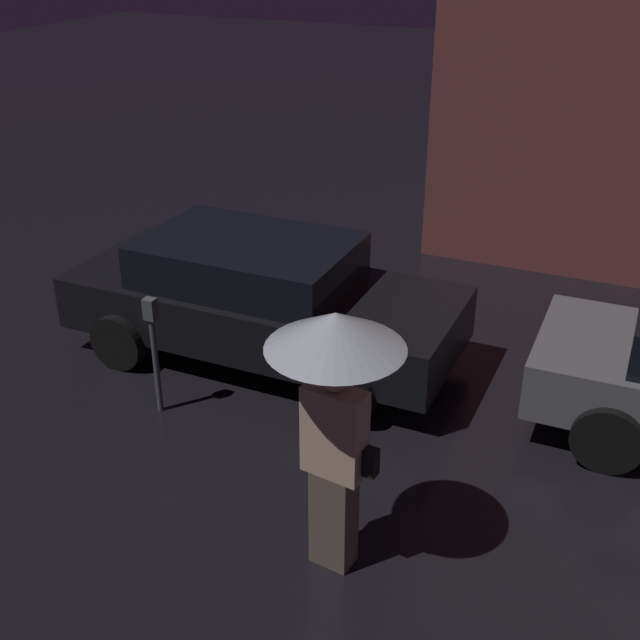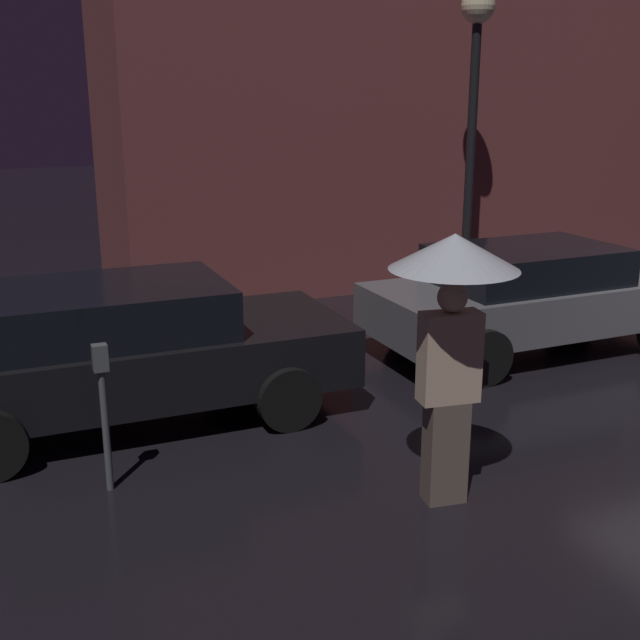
{
  "view_description": "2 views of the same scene",
  "coord_description": "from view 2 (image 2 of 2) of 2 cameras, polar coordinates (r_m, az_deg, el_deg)",
  "views": [
    {
      "loc": [
        -2.92,
        -5.85,
        4.6
      ],
      "look_at": [
        -5.62,
        0.21,
        1.21
      ],
      "focal_mm": 45.0,
      "sensor_mm": 36.0,
      "label": 1
    },
    {
      "loc": [
        -8.03,
        -6.43,
        3.23
      ],
      "look_at": [
        -5.27,
        -0.02,
        1.21
      ],
      "focal_mm": 45.0,
      "sensor_mm": 36.0,
      "label": 2
    }
  ],
  "objects": [
    {
      "name": "building_facade_left",
      "position": [
        14.68,
        5.01,
        20.19
      ],
      "size": [
        9.84,
        3.0,
        8.57
      ],
      "color": "brown",
      "rests_on": "ground"
    },
    {
      "name": "parked_car_black",
      "position": [
        8.2,
        -13.81,
        -2.01
      ],
      "size": [
        4.41,
        2.0,
        1.4
      ],
      "rotation": [
        0.0,
        0.0,
        -0.01
      ],
      "color": "black",
      "rests_on": "ground"
    },
    {
      "name": "parked_car_grey",
      "position": [
        10.49,
        14.9,
        1.74
      ],
      "size": [
        4.32,
        1.91,
        1.35
      ],
      "rotation": [
        0.0,
        0.0,
        0.01
      ],
      "color": "slate",
      "rests_on": "ground"
    },
    {
      "name": "pedestrian_with_umbrella",
      "position": [
        6.18,
        9.4,
        1.17
      ],
      "size": [
        0.99,
        0.99,
        2.2
      ],
      "rotation": [
        0.0,
        0.0,
        3.0
      ],
      "color": "#66564C",
      "rests_on": "ground"
    },
    {
      "name": "parking_meter",
      "position": [
        6.76,
        -15.14,
        -5.62
      ],
      "size": [
        0.12,
        0.1,
        1.27
      ],
      "color": "#4C5154",
      "rests_on": "ground"
    },
    {
      "name": "street_lamp_near",
      "position": [
        12.49,
        10.94,
        16.8
      ],
      "size": [
        0.49,
        0.49,
        4.62
      ],
      "color": "black",
      "rests_on": "ground"
    }
  ]
}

